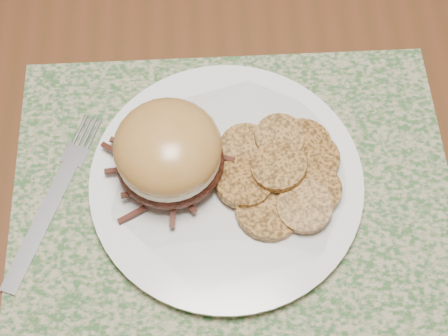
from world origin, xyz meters
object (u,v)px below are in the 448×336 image
(dining_table, at_px, (354,119))
(fork, at_px, (54,198))
(dinner_plate, at_px, (226,182))
(pork_sandwich, at_px, (169,153))

(dining_table, xyz_separation_m, fork, (-0.34, -0.13, 0.09))
(dining_table, height_order, dinner_plate, dinner_plate)
(dinner_plate, bearing_deg, dining_table, 35.95)
(dining_table, relative_size, dinner_plate, 5.77)
(pork_sandwich, distance_m, fork, 0.13)
(fork, bearing_deg, dining_table, 41.69)
(dinner_plate, distance_m, fork, 0.18)
(dining_table, distance_m, pork_sandwich, 0.28)
(dining_table, relative_size, fork, 7.67)
(dining_table, xyz_separation_m, pork_sandwich, (-0.22, -0.11, 0.14))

